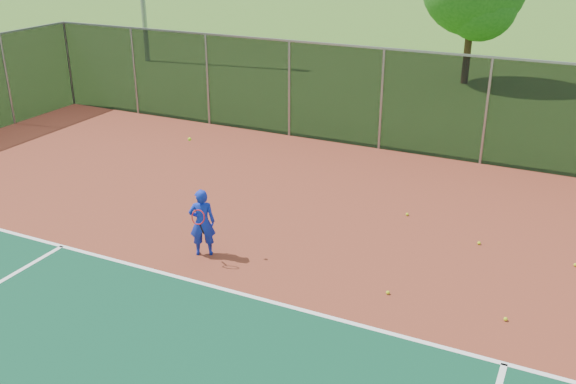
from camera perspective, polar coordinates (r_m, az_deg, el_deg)
name	(u,v)px	position (r m, az deg, el deg)	size (l,w,h in m)	color
court_apron	(360,366)	(10.29, 6.42, -15.14)	(30.00, 20.00, 0.02)	brown
fence_back	(486,111)	(18.53, 17.22, 6.93)	(30.00, 0.06, 3.03)	black
tennis_player	(202,222)	(13.05, -7.64, -2.68)	(0.63, 0.69, 2.45)	#1227AC
practice_ball_1	(506,319)	(11.78, 18.77, -10.64)	(0.07, 0.07, 0.07)	#B7D118
practice_ball_2	(479,243)	(14.20, 16.62, -4.37)	(0.07, 0.07, 0.07)	#B7D118
practice_ball_3	(407,214)	(15.17, 10.55, -1.96)	(0.07, 0.07, 0.07)	#B7D118
practice_ball_4	(575,265)	(14.00, 24.19, -5.93)	(0.07, 0.07, 0.07)	#B7D118
practice_ball_5	(388,293)	(12.03, 8.87, -8.82)	(0.07, 0.07, 0.07)	#B7D118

